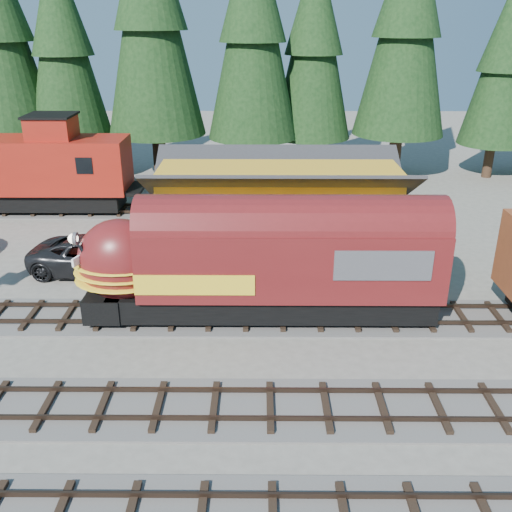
{
  "coord_description": "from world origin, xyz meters",
  "views": [
    {
      "loc": [
        -0.95,
        -16.96,
        11.73
      ],
      "look_at": [
        -1.09,
        4.0,
        2.85
      ],
      "focal_mm": 40.0,
      "sensor_mm": 36.0,
      "label": 1
    }
  ],
  "objects_px": {
    "depot": "(279,204)",
    "locomotive": "(251,267)",
    "caboose": "(41,169)",
    "pickup_truck_a": "(98,256)"
  },
  "relations": [
    {
      "from": "depot",
      "to": "locomotive",
      "type": "bearing_deg",
      "value": -101.12
    },
    {
      "from": "depot",
      "to": "caboose",
      "type": "xyz_separation_m",
      "value": [
        -14.7,
        7.5,
        -0.14
      ]
    },
    {
      "from": "locomotive",
      "to": "pickup_truck_a",
      "type": "relative_size",
      "value": 2.29
    },
    {
      "from": "depot",
      "to": "locomotive",
      "type": "distance_m",
      "value": 6.65
    },
    {
      "from": "pickup_truck_a",
      "to": "locomotive",
      "type": "bearing_deg",
      "value": -114.36
    },
    {
      "from": "locomotive",
      "to": "caboose",
      "type": "distance_m",
      "value": 19.4
    },
    {
      "from": "depot",
      "to": "pickup_truck_a",
      "type": "bearing_deg",
      "value": -167.59
    },
    {
      "from": "depot",
      "to": "caboose",
      "type": "height_order",
      "value": "caboose"
    },
    {
      "from": "locomotive",
      "to": "pickup_truck_a",
      "type": "distance_m",
      "value": 8.96
    },
    {
      "from": "caboose",
      "to": "pickup_truck_a",
      "type": "distance_m",
      "value": 11.28
    }
  ]
}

